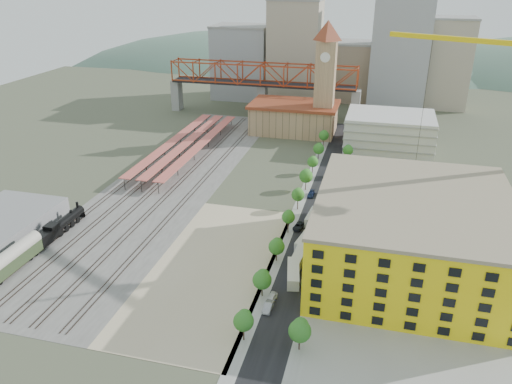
% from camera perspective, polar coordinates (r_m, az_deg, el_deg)
% --- Properties ---
extents(ground, '(400.00, 400.00, 0.00)m').
position_cam_1_polar(ground, '(149.17, 0.44, -2.38)').
color(ground, '#474C38').
rests_on(ground, ground).
extents(ballast_strip, '(36.00, 165.00, 0.06)m').
position_cam_1_polar(ballast_strip, '(175.20, -9.64, 1.47)').
color(ballast_strip, '#605E59').
rests_on(ballast_strip, ground).
extents(dirt_lot, '(28.00, 67.00, 0.06)m').
position_cam_1_polar(dirt_lot, '(123.94, -4.95, -8.48)').
color(dirt_lot, tan).
rests_on(dirt_lot, ground).
extents(street_asphalt, '(12.00, 170.00, 0.06)m').
position_cam_1_polar(street_asphalt, '(159.95, 7.32, -0.66)').
color(street_asphalt, black).
rests_on(street_asphalt, ground).
extents(sidewalk_west, '(3.00, 170.00, 0.04)m').
position_cam_1_polar(sidewalk_west, '(160.60, 5.38, -0.46)').
color(sidewalk_west, gray).
rests_on(sidewalk_west, ground).
extents(sidewalk_east, '(3.00, 170.00, 0.04)m').
position_cam_1_polar(sidewalk_east, '(159.49, 9.28, -0.87)').
color(sidewalk_east, gray).
rests_on(sidewalk_east, ground).
extents(construction_pad, '(50.00, 90.00, 0.06)m').
position_cam_1_polar(construction_pad, '(128.85, 18.16, -8.36)').
color(construction_pad, gray).
rests_on(construction_pad, ground).
extents(rail_tracks, '(26.56, 160.00, 0.18)m').
position_cam_1_polar(rail_tracks, '(175.87, -10.18, 1.56)').
color(rail_tracks, '#382B23').
rests_on(rail_tracks, ground).
extents(platform_canopies, '(16.00, 80.00, 4.12)m').
position_cam_1_polar(platform_canopies, '(199.31, -7.92, 5.63)').
color(platform_canopies, '#D15350').
rests_on(platform_canopies, ground).
extents(station_hall, '(38.00, 24.00, 13.10)m').
position_cam_1_polar(station_hall, '(222.94, 4.36, 8.51)').
color(station_hall, tan).
rests_on(station_hall, ground).
extents(clock_tower, '(12.00, 12.00, 52.00)m').
position_cam_1_polar(clock_tower, '(214.23, 7.97, 13.76)').
color(clock_tower, tan).
rests_on(clock_tower, ground).
extents(parking_garage, '(34.00, 26.00, 14.00)m').
position_cam_1_polar(parking_garage, '(208.24, 14.99, 6.71)').
color(parking_garage, silver).
rests_on(parking_garage, ground).
extents(truss_bridge, '(94.00, 9.60, 25.60)m').
position_cam_1_polar(truss_bridge, '(246.02, 0.75, 12.99)').
color(truss_bridge, gray).
rests_on(truss_bridge, ground).
extents(construction_building, '(44.60, 50.60, 18.80)m').
position_cam_1_polar(construction_building, '(123.97, 17.34, -4.57)').
color(construction_building, yellow).
rests_on(construction_building, ground).
extents(warehouse, '(22.00, 32.00, 5.00)m').
position_cam_1_polar(warehouse, '(153.82, -27.22, -3.38)').
color(warehouse, gray).
rests_on(warehouse, ground).
extents(street_trees, '(15.40, 124.40, 8.00)m').
position_cam_1_polar(street_trees, '(150.99, 6.81, -2.22)').
color(street_trees, '#28661E').
rests_on(street_trees, ground).
extents(skyline, '(133.00, 46.00, 60.00)m').
position_cam_1_polar(skyline, '(276.39, 9.45, 14.76)').
color(skyline, '#9EA0A3').
rests_on(skyline, ground).
extents(distant_hills, '(647.00, 264.00, 227.00)m').
position_cam_1_polar(distant_hills, '(416.23, 15.32, 2.76)').
color(distant_hills, '#4C6B59').
rests_on(distant_hills, ground).
extents(locomotive, '(3.03, 23.36, 5.84)m').
position_cam_1_polar(locomotive, '(147.06, -21.49, -3.67)').
color(locomotive, black).
rests_on(locomotive, ground).
extents(coach, '(3.35, 19.46, 6.11)m').
position_cam_1_polar(coach, '(133.57, -26.24, -6.96)').
color(coach, '#303D21').
rests_on(coach, ground).
extents(site_trailer_a, '(4.59, 10.71, 2.84)m').
position_cam_1_polar(site_trailer_a, '(118.66, 4.27, -9.29)').
color(site_trailer_a, silver).
rests_on(site_trailer_a, ground).
extents(site_trailer_b, '(3.23, 9.87, 2.66)m').
position_cam_1_polar(site_trailer_b, '(125.10, 4.92, -7.44)').
color(site_trailer_b, silver).
rests_on(site_trailer_b, ground).
extents(site_trailer_c, '(4.08, 9.58, 2.54)m').
position_cam_1_polar(site_trailer_c, '(132.61, 5.58, -5.52)').
color(site_trailer_c, silver).
rests_on(site_trailer_c, ground).
extents(site_trailer_d, '(3.34, 9.68, 2.60)m').
position_cam_1_polar(site_trailer_d, '(144.63, 6.47, -2.87)').
color(site_trailer_d, silver).
rests_on(site_trailer_d, ground).
extents(car_0, '(2.27, 4.78, 1.58)m').
position_cam_1_polar(car_0, '(111.52, 1.76, -12.09)').
color(car_0, white).
rests_on(car_0, ground).
extents(car_1, '(1.77, 4.68, 1.52)m').
position_cam_1_polar(car_1, '(109.25, 1.41, -12.98)').
color(car_1, '#949598').
rests_on(car_1, ground).
extents(car_2, '(3.19, 5.53, 1.45)m').
position_cam_1_polar(car_2, '(140.49, 4.91, -3.93)').
color(car_2, black).
rests_on(car_2, ground).
extents(car_3, '(1.98, 4.80, 1.39)m').
position_cam_1_polar(car_3, '(160.58, 6.31, -0.24)').
color(car_3, navy).
rests_on(car_3, ground).
extents(car_4, '(2.09, 4.65, 1.55)m').
position_cam_1_polar(car_4, '(118.55, 5.70, -9.76)').
color(car_4, white).
rests_on(car_4, ground).
extents(car_5, '(1.89, 4.56, 1.47)m').
position_cam_1_polar(car_5, '(139.90, 7.35, -4.18)').
color(car_5, gray).
rests_on(car_5, ground).
extents(car_6, '(2.77, 5.17, 1.38)m').
position_cam_1_polar(car_6, '(147.56, 7.80, -2.64)').
color(car_6, black).
rests_on(car_6, ground).
extents(car_7, '(2.53, 5.30, 1.49)m').
position_cam_1_polar(car_7, '(190.32, 9.60, 3.57)').
color(car_7, navy).
rests_on(car_7, ground).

